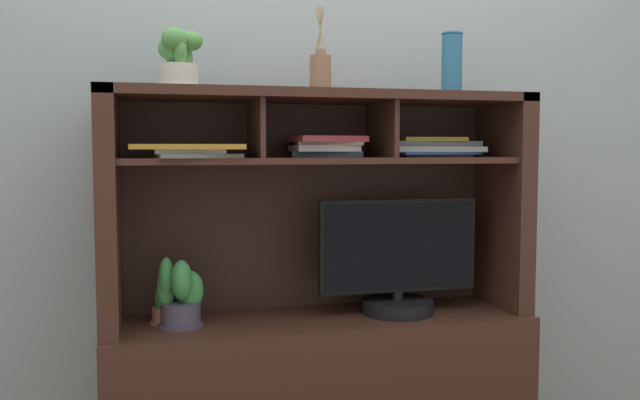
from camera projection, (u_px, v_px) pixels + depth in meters
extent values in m
cube|color=#A8B4B4|center=(304.00, 73.00, 2.43)|extent=(6.00, 0.02, 2.80)
cube|color=#46271C|center=(320.00, 398.00, 2.28)|extent=(1.40, 0.42, 0.57)
cube|color=#46271C|center=(109.00, 210.00, 2.07)|extent=(0.06, 0.35, 0.75)
cube|color=#46271C|center=(502.00, 201.00, 2.40)|extent=(0.06, 0.35, 0.75)
cube|color=#38211A|center=(309.00, 206.00, 2.40)|extent=(1.34, 0.02, 0.72)
cube|color=#46271C|center=(320.00, 97.00, 2.21)|extent=(1.40, 0.35, 0.03)
cube|color=#46271C|center=(320.00, 160.00, 2.22)|extent=(1.28, 0.32, 0.02)
cube|color=#46271C|center=(256.00, 129.00, 2.16)|extent=(0.02, 0.30, 0.18)
cube|color=#46271C|center=(381.00, 130.00, 2.27)|extent=(0.02, 0.30, 0.18)
cylinder|color=black|center=(398.00, 306.00, 2.30)|extent=(0.24, 0.24, 0.05)
cylinder|color=black|center=(398.00, 295.00, 2.30)|extent=(0.04, 0.04, 0.03)
cube|color=black|center=(398.00, 245.00, 2.28)|extent=(0.55, 0.03, 0.32)
cube|color=black|center=(400.00, 246.00, 2.27)|extent=(0.52, 0.00, 0.29)
cylinder|color=#4E4556|center=(181.00, 314.00, 2.13)|extent=(0.13, 0.13, 0.08)
cylinder|color=#4E4556|center=(181.00, 325.00, 2.13)|extent=(0.14, 0.14, 0.01)
ellipsoid|color=green|center=(191.00, 290.00, 2.14)|extent=(0.08, 0.06, 0.13)
ellipsoid|color=green|center=(182.00, 290.00, 2.15)|extent=(0.04, 0.06, 0.09)
ellipsoid|color=green|center=(166.00, 278.00, 2.12)|extent=(0.05, 0.05, 0.13)
ellipsoid|color=green|center=(182.00, 280.00, 2.10)|extent=(0.07, 0.08, 0.13)
cylinder|color=#AF7250|center=(168.00, 315.00, 2.17)|extent=(0.10, 0.10, 0.05)
cylinder|color=#AF7250|center=(169.00, 322.00, 2.17)|extent=(0.12, 0.12, 0.01)
ellipsoid|color=#4D9C47|center=(178.00, 283.00, 2.16)|extent=(0.06, 0.05, 0.07)
ellipsoid|color=#4D9C47|center=(170.00, 296.00, 2.19)|extent=(0.08, 0.07, 0.12)
ellipsoid|color=#4D9C47|center=(162.00, 298.00, 2.16)|extent=(0.04, 0.07, 0.10)
ellipsoid|color=#4D9C47|center=(166.00, 289.00, 2.13)|extent=(0.06, 0.06, 0.13)
cube|color=gray|center=(430.00, 156.00, 2.35)|extent=(0.27, 0.17, 0.01)
cube|color=#284989|center=(428.00, 153.00, 2.34)|extent=(0.32, 0.26, 0.01)
cube|color=beige|center=(431.00, 149.00, 2.33)|extent=(0.35, 0.18, 0.02)
cube|color=slate|center=(428.00, 144.00, 2.33)|extent=(0.34, 0.17, 0.02)
cube|color=#B28F27|center=(428.00, 139.00, 2.34)|extent=(0.23, 0.19, 0.01)
cube|color=slate|center=(196.00, 156.00, 2.06)|extent=(0.27, 0.24, 0.01)
cube|color=beige|center=(191.00, 152.00, 2.06)|extent=(0.22, 0.19, 0.01)
cube|color=gold|center=(190.00, 147.00, 2.06)|extent=(0.36, 0.26, 0.02)
cube|color=#27323C|center=(325.00, 154.00, 2.23)|extent=(0.25, 0.18, 0.02)
cube|color=beige|center=(324.00, 148.00, 2.22)|extent=(0.21, 0.18, 0.02)
cube|color=gray|center=(328.00, 144.00, 2.22)|extent=(0.23, 0.19, 0.01)
cube|color=#AB3738|center=(325.00, 139.00, 2.23)|extent=(0.24, 0.23, 0.02)
cylinder|color=#956A4C|center=(320.00, 74.00, 2.20)|extent=(0.07, 0.07, 0.12)
cylinder|color=#956A4C|center=(320.00, 52.00, 2.19)|extent=(0.03, 0.03, 0.02)
cylinder|color=tan|center=(322.00, 31.00, 2.19)|extent=(0.00, 0.04, 0.16)
cylinder|color=tan|center=(321.00, 31.00, 2.19)|extent=(0.03, 0.03, 0.16)
cylinder|color=tan|center=(320.00, 31.00, 2.19)|extent=(0.02, 0.01, 0.16)
cylinder|color=tan|center=(319.00, 31.00, 2.19)|extent=(0.01, 0.02, 0.16)
cylinder|color=tan|center=(319.00, 31.00, 2.18)|extent=(0.01, 0.03, 0.16)
cylinder|color=tan|center=(320.00, 31.00, 2.18)|extent=(0.04, 0.01, 0.16)
cylinder|color=tan|center=(321.00, 31.00, 2.18)|extent=(0.03, 0.02, 0.16)
cylinder|color=beige|center=(178.00, 77.00, 2.08)|extent=(0.12, 0.12, 0.07)
cylinder|color=beige|center=(178.00, 87.00, 2.08)|extent=(0.14, 0.14, 0.01)
ellipsoid|color=#559E4B|center=(191.00, 41.00, 2.08)|extent=(0.07, 0.07, 0.06)
ellipsoid|color=#559E4B|center=(182.00, 57.00, 2.11)|extent=(0.07, 0.06, 0.11)
ellipsoid|color=#559E4B|center=(174.00, 50.00, 2.10)|extent=(0.06, 0.05, 0.13)
ellipsoid|color=#559E4B|center=(170.00, 48.00, 2.06)|extent=(0.07, 0.05, 0.08)
ellipsoid|color=#559E4B|center=(174.00, 39.00, 2.04)|extent=(0.08, 0.07, 0.07)
ellipsoid|color=#559E4B|center=(180.00, 51.00, 2.05)|extent=(0.04, 0.07, 0.10)
cylinder|color=teal|center=(452.00, 65.00, 2.28)|extent=(0.07, 0.07, 0.20)
torus|color=teal|center=(452.00, 34.00, 2.28)|extent=(0.07, 0.07, 0.01)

